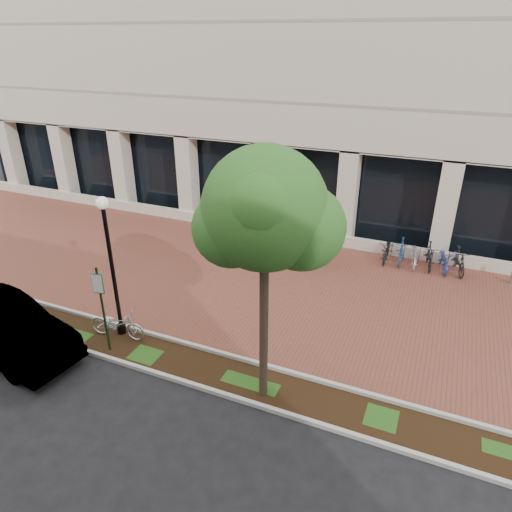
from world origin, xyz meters
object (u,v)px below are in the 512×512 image
at_px(pedestrian_mid, 295,245).
at_px(pedestrian_right, 316,246).
at_px(lamppost, 111,261).
at_px(locked_bicycle, 117,324).
at_px(bike_rack_cluster, 422,255).
at_px(sedan_near_curb, 3,328).
at_px(parking_sign, 101,300).
at_px(street_tree, 267,217).
at_px(pedestrian_left, 228,230).

xyz_separation_m(pedestrian_mid, pedestrian_right, (0.74, 0.44, -0.11)).
xyz_separation_m(lamppost, locked_bicycle, (0.06, -0.23, -2.05)).
relative_size(locked_bicycle, bike_rack_cluster, 0.53).
xyz_separation_m(pedestrian_mid, sedan_near_curb, (-6.01, -8.70, -0.09)).
height_order(parking_sign, street_tree, street_tree).
relative_size(parking_sign, sedan_near_curb, 0.55).
bearing_deg(sedan_near_curb, pedestrian_left, -11.23).
xyz_separation_m(parking_sign, pedestrian_mid, (3.29, 7.48, -0.82)).
relative_size(pedestrian_left, sedan_near_curb, 0.40).
xyz_separation_m(lamppost, pedestrian_mid, (3.50, 6.61, -1.63)).
xyz_separation_m(lamppost, pedestrian_right, (4.24, 7.05, -1.74)).
bearing_deg(bike_rack_cluster, street_tree, -114.23).
relative_size(locked_bicycle, pedestrian_right, 1.16).
xyz_separation_m(pedestrian_mid, bike_rack_cluster, (4.73, 1.99, -0.43)).
height_order(street_tree, pedestrian_mid, street_tree).
distance_m(locked_bicycle, bike_rack_cluster, 12.03).
xyz_separation_m(street_tree, pedestrian_mid, (-1.69, 7.34, -4.05)).
relative_size(parking_sign, pedestrian_mid, 1.52).
relative_size(pedestrian_mid, sedan_near_curb, 0.37).
distance_m(parking_sign, locked_bicycle, 1.41).
distance_m(locked_bicycle, pedestrian_mid, 7.67).
xyz_separation_m(pedestrian_left, pedestrian_mid, (3.08, -0.16, -0.08)).
bearing_deg(pedestrian_right, lamppost, 70.03).
height_order(lamppost, pedestrian_right, lamppost).
xyz_separation_m(street_tree, locked_bicycle, (-5.13, 0.49, -4.47)).
bearing_deg(pedestrian_left, pedestrian_mid, 161.02).
height_order(pedestrian_left, sedan_near_curb, pedestrian_left).
relative_size(parking_sign, pedestrian_right, 1.72).
xyz_separation_m(pedestrian_right, bike_rack_cluster, (3.99, 1.55, -0.33)).
bearing_deg(parking_sign, sedan_near_curb, -166.76).
distance_m(locked_bicycle, sedan_near_curb, 3.19).
distance_m(lamppost, pedestrian_right, 8.41).
bearing_deg(pedestrian_mid, pedestrian_right, 179.90).
xyz_separation_m(locked_bicycle, pedestrian_left, (0.36, 7.01, 0.50)).
xyz_separation_m(locked_bicycle, pedestrian_right, (4.18, 7.28, 0.32)).
bearing_deg(street_tree, bike_rack_cluster, 72.00).
relative_size(pedestrian_left, pedestrian_mid, 1.08).
xyz_separation_m(street_tree, pedestrian_right, (-0.96, 7.78, -4.16)).
relative_size(locked_bicycle, sedan_near_curb, 0.37).
height_order(locked_bicycle, bike_rack_cluster, bike_rack_cluster).
bearing_deg(lamppost, bike_rack_cluster, 46.28).
relative_size(pedestrian_left, bike_rack_cluster, 0.57).
height_order(street_tree, pedestrian_right, street_tree).
distance_m(street_tree, pedestrian_left, 9.74).
height_order(street_tree, sedan_near_curb, street_tree).
bearing_deg(sedan_near_curb, pedestrian_mid, -27.56).
xyz_separation_m(street_tree, bike_rack_cluster, (3.03, 9.33, -4.48)).
bearing_deg(bike_rack_cluster, pedestrian_mid, -163.38).
height_order(locked_bicycle, sedan_near_curb, sedan_near_curb).
distance_m(lamppost, bike_rack_cluster, 12.08).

